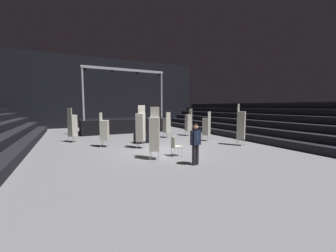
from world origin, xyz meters
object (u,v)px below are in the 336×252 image
object	(u,v)px
chair_stack_front_left	(241,125)
chair_stack_front_right	(167,125)
chair_stack_rear_left	(72,125)
chair_stack_rear_centre	(207,126)
chair_stack_mid_centre	(141,127)
equipment_road_case	(142,138)
stage_riser	(122,125)
chair_stack_mid_right	(155,133)
man_with_tie	(196,142)
loose_chair_near_man	(175,145)
chair_stack_mid_left	(104,130)
chair_stack_rear_right	(189,122)

from	to	relation	value
chair_stack_front_left	chair_stack_front_right	bearing A→B (deg)	-95.58
chair_stack_rear_left	chair_stack_rear_centre	bearing A→B (deg)	29.31
chair_stack_mid_centre	equipment_road_case	distance (m)	1.91
stage_riser	chair_stack_mid_right	xyz separation A→B (m)	(-1.11, -10.73, 0.51)
man_with_tie	chair_stack_mid_centre	xyz separation A→B (m)	(-0.94, 4.24, 0.27)
man_with_tie	chair_stack_front_right	size ratio (longest dim) A/B	0.87
chair_stack_mid_centre	loose_chair_near_man	xyz separation A→B (m)	(0.92, -2.53, -0.70)
stage_riser	loose_chair_near_man	bearing A→B (deg)	-89.80
chair_stack_rear_left	chair_stack_rear_centre	size ratio (longest dim) A/B	1.12
chair_stack_front_left	loose_chair_near_man	bearing A→B (deg)	-27.86
chair_stack_mid_centre	equipment_road_case	bearing A→B (deg)	-71.53
stage_riser	chair_stack_mid_left	size ratio (longest dim) A/B	3.62
chair_stack_rear_centre	equipment_road_case	size ratio (longest dim) A/B	2.28
chair_stack_mid_right	chair_stack_mid_centre	xyz separation A→B (m)	(0.23, 2.67, 0.04)
chair_stack_mid_left	loose_chair_near_man	size ratio (longest dim) A/B	2.17
chair_stack_rear_left	chair_stack_rear_right	xyz separation A→B (m)	(8.63, -0.78, -0.04)
chair_stack_mid_right	equipment_road_case	xyz separation A→B (m)	(0.82, 4.25, -0.85)
chair_stack_mid_right	stage_riser	bearing A→B (deg)	-67.03
stage_riser	equipment_road_case	xyz separation A→B (m)	(-0.29, -6.48, -0.35)
man_with_tie	chair_stack_rear_left	size ratio (longest dim) A/B	0.74
chair_stack_front_right	chair_stack_mid_right	world-z (taller)	chair_stack_mid_right
chair_stack_front_right	loose_chair_near_man	size ratio (longest dim) A/B	2.08
chair_stack_mid_left	equipment_road_case	xyz separation A→B (m)	(2.41, 0.29, -0.68)
man_with_tie	chair_stack_mid_right	xyz separation A→B (m)	(-1.17, 1.58, 0.23)
chair_stack_mid_centre	chair_stack_rear_centre	world-z (taller)	chair_stack_mid_centre
chair_stack_rear_left	loose_chair_near_man	xyz separation A→B (m)	(4.39, -6.42, -0.62)
chair_stack_rear_centre	loose_chair_near_man	size ratio (longest dim) A/B	2.17
equipment_road_case	loose_chair_near_man	bearing A→B (deg)	-85.47
man_with_tie	chair_stack_mid_left	bearing A→B (deg)	-74.73
equipment_road_case	chair_stack_rear_left	bearing A→B (deg)	150.40
chair_stack_mid_left	chair_stack_rear_left	xyz separation A→B (m)	(-1.66, 2.60, 0.13)
chair_stack_mid_centre	chair_stack_rear_right	bearing A→B (deg)	-109.90
man_with_tie	chair_stack_rear_centre	size ratio (longest dim) A/B	0.83
man_with_tie	chair_stack_mid_left	world-z (taller)	chair_stack_mid_left
chair_stack_mid_left	chair_stack_mid_centre	world-z (taller)	chair_stack_mid_centre
chair_stack_mid_centre	chair_stack_rear_right	size ratio (longest dim) A/B	1.11
man_with_tie	chair_stack_front_right	bearing A→B (deg)	-117.74
chair_stack_mid_right	chair_stack_rear_centre	world-z (taller)	chair_stack_mid_right
man_with_tie	stage_riser	bearing A→B (deg)	-100.89
chair_stack_mid_right	chair_stack_mid_left	bearing A→B (deg)	-39.33
chair_stack_mid_centre	equipment_road_case	size ratio (longest dim) A/B	2.75
chair_stack_mid_left	loose_chair_near_man	distance (m)	4.72
chair_stack_mid_right	chair_stack_front_left	bearing A→B (deg)	-144.28
stage_riser	chair_stack_rear_centre	size ratio (longest dim) A/B	3.62
man_with_tie	chair_stack_rear_right	world-z (taller)	chair_stack_rear_right
chair_stack_rear_centre	equipment_road_case	distance (m)	4.56
chair_stack_mid_centre	chair_stack_rear_right	distance (m)	6.02
chair_stack_front_right	chair_stack_front_left	bearing A→B (deg)	-74.75
stage_riser	chair_stack_rear_centre	xyz separation A→B (m)	(4.06, -7.67, 0.34)
chair_stack_mid_right	chair_stack_rear_centre	distance (m)	6.01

